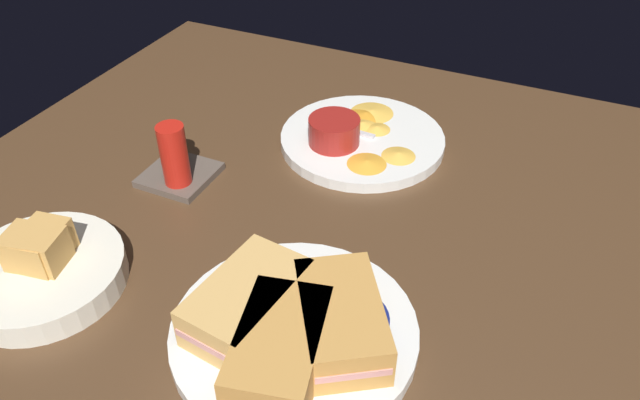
# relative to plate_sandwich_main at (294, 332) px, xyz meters

# --- Properties ---
(ground_plane) EXTENTS (1.10, 1.10, 0.03)m
(ground_plane) POSITION_rel_plate_sandwich_main_xyz_m (0.10, 0.02, -0.02)
(ground_plane) COLOR #4C331E
(plate_sandwich_main) EXTENTS (0.25, 0.25, 0.02)m
(plate_sandwich_main) POSITION_rel_plate_sandwich_main_xyz_m (0.00, 0.00, 0.00)
(plate_sandwich_main) COLOR white
(plate_sandwich_main) RESTS_ON ground_plane
(sandwich_half_near) EXTENTS (0.14, 0.09, 0.05)m
(sandwich_half_near) POSITION_rel_plate_sandwich_main_xyz_m (-0.01, 0.05, 0.03)
(sandwich_half_near) COLOR tan
(sandwich_half_near) RESTS_ON plate_sandwich_main
(sandwich_half_far) EXTENTS (0.14, 0.10, 0.05)m
(sandwich_half_far) POSITION_rel_plate_sandwich_main_xyz_m (-0.05, -0.01, 0.03)
(sandwich_half_far) COLOR #C68C42
(sandwich_half_far) RESTS_ON plate_sandwich_main
(sandwich_half_extra) EXTENTS (0.15, 0.13, 0.05)m
(sandwich_half_extra) POSITION_rel_plate_sandwich_main_xyz_m (0.01, -0.05, 0.03)
(sandwich_half_extra) COLOR #C68C42
(sandwich_half_extra) RESTS_ON plate_sandwich_main
(ramekin_dark_sauce) EXTENTS (0.08, 0.08, 0.04)m
(ramekin_dark_sauce) POSITION_rel_plate_sandwich_main_xyz_m (0.00, -0.06, 0.03)
(ramekin_dark_sauce) COLOR navy
(ramekin_dark_sauce) RESTS_ON plate_sandwich_main
(spoon_by_dark_ramekin) EXTENTS (0.05, 0.10, 0.01)m
(spoon_by_dark_ramekin) POSITION_rel_plate_sandwich_main_xyz_m (0.02, 0.00, 0.01)
(spoon_by_dark_ramekin) COLOR silver
(spoon_by_dark_ramekin) RESTS_ON plate_sandwich_main
(plate_chips_companion) EXTENTS (0.24, 0.24, 0.02)m
(plate_chips_companion) POSITION_rel_plate_sandwich_main_xyz_m (0.36, 0.07, 0.00)
(plate_chips_companion) COLOR white
(plate_chips_companion) RESTS_ON ground_plane
(ramekin_light_gravy) EXTENTS (0.07, 0.07, 0.04)m
(ramekin_light_gravy) POSITION_rel_plate_sandwich_main_xyz_m (0.33, 0.10, 0.03)
(ramekin_light_gravy) COLOR maroon
(ramekin_light_gravy) RESTS_ON plate_chips_companion
(spoon_by_gravy_ramekin) EXTENTS (0.02, 0.10, 0.01)m
(spoon_by_gravy_ramekin) POSITION_rel_plate_sandwich_main_xyz_m (0.37, 0.12, 0.01)
(spoon_by_gravy_ramekin) COLOR silver
(spoon_by_gravy_ramekin) RESTS_ON plate_chips_companion
(plantain_chip_scatter) EXTENTS (0.21, 0.15, 0.01)m
(plantain_chip_scatter) POSITION_rel_plate_sandwich_main_xyz_m (0.38, 0.06, 0.01)
(plantain_chip_scatter) COLOR orange
(plantain_chip_scatter) RESTS_ON plate_chips_companion
(bread_basket_rear) EXTENTS (0.18, 0.18, 0.07)m
(bread_basket_rear) POSITION_rel_plate_sandwich_main_xyz_m (-0.05, 0.29, 0.01)
(bread_basket_rear) COLOR silver
(bread_basket_rear) RESTS_ON ground_plane
(condiment_caddy) EXTENTS (0.09, 0.09, 0.10)m
(condiment_caddy) POSITION_rel_plate_sandwich_main_xyz_m (0.18, 0.26, 0.03)
(condiment_caddy) COLOR brown
(condiment_caddy) RESTS_ON ground_plane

